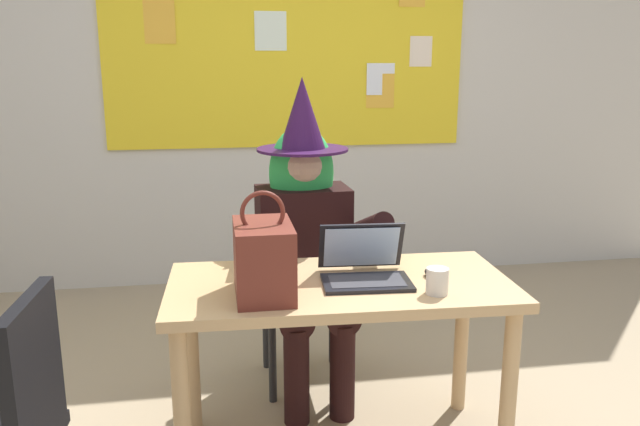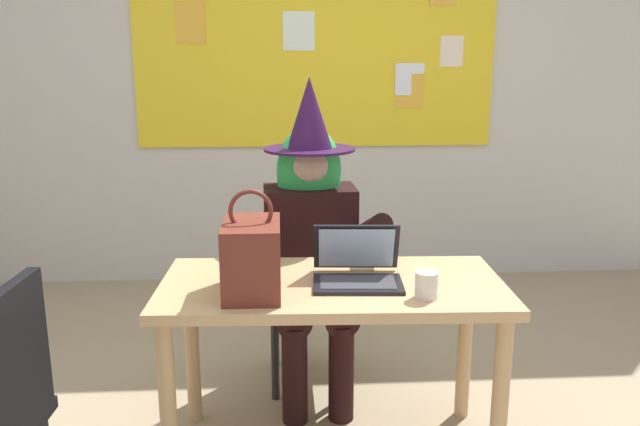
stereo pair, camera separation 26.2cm
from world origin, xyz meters
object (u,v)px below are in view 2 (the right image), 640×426
(computer_mouse, at_px, (429,278))
(coffee_mug, at_px, (426,285))
(chair_at_desk, at_px, (309,278))
(person_costumed, at_px, (311,227))
(laptop, at_px, (357,269))
(desk_main, at_px, (332,308))
(handbag, at_px, (252,257))

(computer_mouse, xyz_separation_m, coffee_mug, (-0.05, -0.16, 0.03))
(chair_at_desk, xyz_separation_m, coffee_mug, (0.37, -0.86, 0.27))
(person_costumed, xyz_separation_m, coffee_mug, (0.37, -0.73, -0.02))
(chair_at_desk, height_order, person_costumed, person_costumed)
(laptop, xyz_separation_m, coffee_mug, (0.22, -0.19, 0.00))
(desk_main, height_order, person_costumed, person_costumed)
(handbag, bearing_deg, person_costumed, 69.65)
(chair_at_desk, distance_m, coffee_mug, 0.97)
(desk_main, xyz_separation_m, coffee_mug, (0.31, -0.19, 0.15))
(laptop, distance_m, computer_mouse, 0.27)
(desk_main, distance_m, laptop, 0.18)
(chair_at_desk, xyz_separation_m, handbag, (-0.24, -0.77, 0.35))
(handbag, bearing_deg, computer_mouse, 6.39)
(handbag, distance_m, coffee_mug, 0.62)
(person_costumed, bearing_deg, computer_mouse, 33.58)
(laptop, distance_m, handbag, 0.41)
(person_costumed, height_order, coffee_mug, person_costumed)
(desk_main, height_order, computer_mouse, computer_mouse)
(person_costumed, relative_size, handbag, 3.85)
(desk_main, height_order, coffee_mug, coffee_mug)
(desk_main, xyz_separation_m, chair_at_desk, (-0.06, 0.67, -0.12))
(handbag, height_order, coffee_mug, handbag)
(laptop, bearing_deg, coffee_mug, -36.98)
(person_costumed, distance_m, handbag, 0.69)
(laptop, xyz_separation_m, handbag, (-0.39, -0.10, 0.09))
(laptop, relative_size, computer_mouse, 3.33)
(person_costumed, bearing_deg, handbag, -22.69)
(laptop, bearing_deg, desk_main, -173.50)
(chair_at_desk, xyz_separation_m, computer_mouse, (0.42, -0.69, 0.24))
(desk_main, relative_size, laptop, 3.78)
(computer_mouse, bearing_deg, desk_main, 163.95)
(person_costumed, height_order, laptop, person_costumed)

